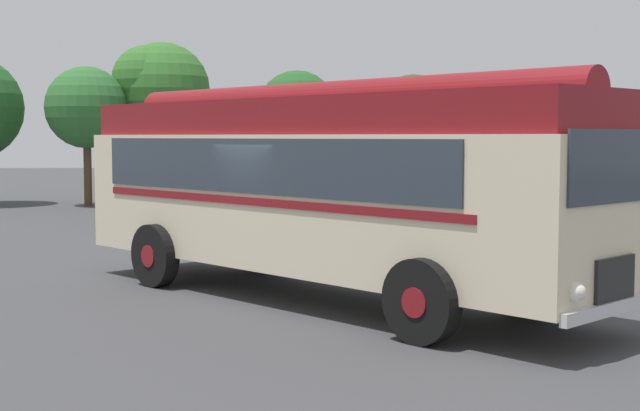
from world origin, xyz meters
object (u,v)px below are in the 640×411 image
Objects in this scene: car_mid_right at (335,194)px; vintage_bus at (325,182)px; car_near_left at (154,194)px; car_mid_left at (239,194)px; box_van at (432,176)px.

vintage_bus is at bearing -94.18° from car_mid_right.
car_near_left is 2.67m from car_mid_left.
box_van is (4.09, 13.77, -0.53)m from vintage_bus.
car_near_left is 5.60m from car_mid_right.
vintage_bus is 13.25m from car_mid_left.
vintage_bus is at bearing -106.52° from box_van.
car_mid_left is at bearing -176.86° from car_mid_right.
box_van is at bearing 73.48° from vintage_bus.
car_near_left is (-4.63, 13.43, -1.05)m from vintage_bus.
box_van reaches higher than car_mid_left.
car_mid_left is (2.64, -0.37, 0.00)m from car_near_left.
car_near_left is 0.74× the size of box_van.
vintage_bus reaches higher than car_mid_left.
car_mid_left is at bearing -7.98° from car_near_left.
car_mid_left is (-1.99, 13.06, -1.05)m from vintage_bus.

